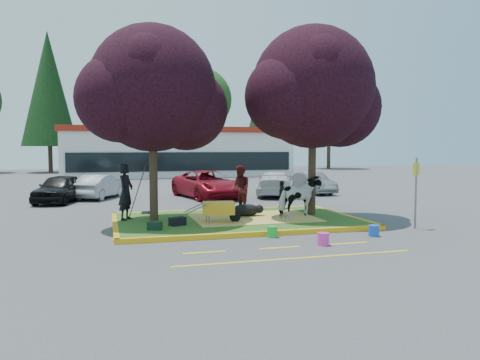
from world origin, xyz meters
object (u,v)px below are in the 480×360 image
object	(u,v)px
bucket_green	(272,232)
calf	(246,210)
handler	(126,192)
car_silver	(100,186)
cow	(301,197)
car_black	(60,188)
wheelbarrow	(219,208)
sign_post	(416,185)
bucket_pink	(323,239)
bucket_blue	(374,231)

from	to	relation	value
bucket_green	calf	bearing A→B (deg)	87.41
calf	handler	distance (m)	4.21
handler	car_silver	bearing A→B (deg)	33.26
cow	car_black	world-z (taller)	cow
cow	car_silver	size ratio (longest dim) A/B	0.47
wheelbarrow	sign_post	world-z (taller)	sign_post
calf	bucket_pink	bearing A→B (deg)	-62.99
calf	bucket_blue	xyz separation A→B (m)	(2.77, -3.89, -0.21)
bucket_pink	wheelbarrow	bearing A→B (deg)	120.06
bucket_pink	bucket_blue	bearing A→B (deg)	20.55
bucket_green	cow	bearing A→B (deg)	51.67
calf	bucket_blue	world-z (taller)	calf
car_silver	bucket_pink	bearing A→B (deg)	137.70
car_black	car_silver	distance (m)	2.28
handler	bucket_green	distance (m)	5.43
car_black	sign_post	bearing A→B (deg)	-27.49
wheelbarrow	bucket_blue	world-z (taller)	wheelbarrow
calf	wheelbarrow	bearing A→B (deg)	-120.38
cow	handler	size ratio (longest dim) A/B	0.91
bucket_pink	car_black	distance (m)	14.50
handler	bucket_pink	world-z (taller)	handler
cow	car_silver	world-z (taller)	cow
sign_post	bucket_blue	world-z (taller)	sign_post
bucket_green	car_silver	distance (m)	13.22
cow	calf	xyz separation A→B (m)	(-1.78, 0.77, -0.51)
cow	bucket_pink	xyz separation A→B (m)	(-1.00, -3.86, -0.72)
bucket_green	wheelbarrow	bearing A→B (deg)	118.00
cow	handler	xyz separation A→B (m)	(-5.91, 1.13, 0.22)
car_black	bucket_blue	bearing A→B (deg)	-34.81
wheelbarrow	bucket_green	distance (m)	2.39
bucket_blue	car_silver	distance (m)	15.14
wheelbarrow	bucket_pink	distance (m)	4.07
bucket_green	car_black	world-z (taller)	car_black
handler	wheelbarrow	distance (m)	3.28
handler	wheelbarrow	bearing A→B (deg)	-90.34
cow	sign_post	xyz separation A→B (m)	(2.98, -2.33, 0.51)
car_black	calf	bearing A→B (deg)	-32.75
car_black	car_silver	size ratio (longest dim) A/B	1.06
bucket_blue	calf	bearing A→B (deg)	125.51
calf	handler	size ratio (longest dim) A/B	0.54
sign_post	car_black	world-z (taller)	sign_post
bucket_blue	car_black	xyz separation A→B (m)	(-9.68, 11.54, 0.50)
calf	bucket_pink	world-z (taller)	calf
bucket_blue	wheelbarrow	bearing A→B (deg)	145.57
calf	sign_post	distance (m)	5.77
handler	bucket_pink	distance (m)	7.07
bucket_green	bucket_pink	bearing A→B (deg)	-57.10
cow	bucket_green	size ratio (longest dim) A/B	5.40
bucket_green	car_silver	bearing A→B (deg)	112.02
calf	bucket_blue	size ratio (longest dim) A/B	3.11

